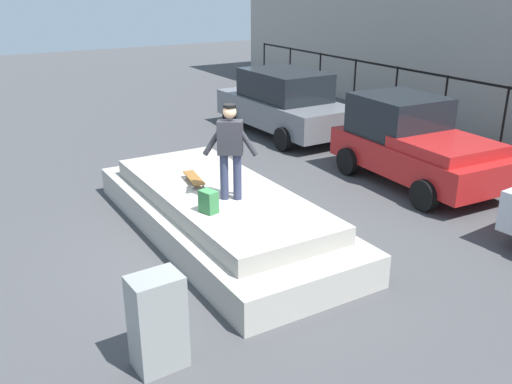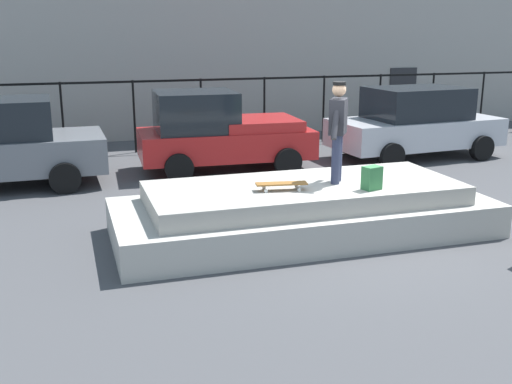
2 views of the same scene
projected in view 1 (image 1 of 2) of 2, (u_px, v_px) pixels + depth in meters
ground_plane at (234, 255)px, 9.36m from camera, size 60.00×60.00×0.00m
concrete_ledge at (220, 212)px, 10.10m from camera, size 6.14×2.49×0.84m
skateboarder at (230, 146)px, 9.15m from camera, size 0.58×0.82×1.62m
skateboard at (194, 178)px, 10.17m from camera, size 0.82×0.32×0.12m
backpack at (209, 202)px, 8.87m from camera, size 0.32×0.27×0.37m
car_grey_sedan_near at (284, 103)px, 16.34m from camera, size 4.68×2.30×1.86m
car_red_pickup_mid at (414, 143)px, 12.42m from camera, size 4.11×2.25×1.88m
utility_box at (157, 322)px, 6.49m from camera, size 0.47×0.62×1.20m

